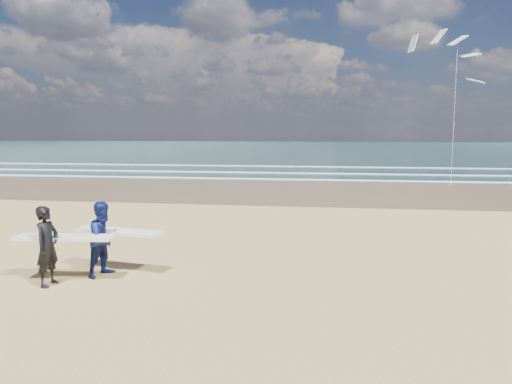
# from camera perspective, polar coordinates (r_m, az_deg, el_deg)

# --- Properties ---
(ocean) EXTENTS (220.00, 100.00, 0.02)m
(ocean) POSITION_cam_1_polar(r_m,az_deg,el_deg) (81.56, 18.21, 5.01)
(ocean) COLOR #193638
(ocean) RESTS_ON ground
(surfer_near) EXTENTS (2.24, 1.06, 1.78)m
(surfer_near) POSITION_cam_1_polar(r_m,az_deg,el_deg) (11.09, -24.37, -6.04)
(surfer_near) COLOR black
(surfer_near) RESTS_ON ground
(surfer_far) EXTENTS (2.26, 1.32, 1.77)m
(surfer_far) POSITION_cam_1_polar(r_m,az_deg,el_deg) (11.38, -18.32, -5.48)
(surfer_far) COLOR #0E1851
(surfer_far) RESTS_ON ground
(kite_1) EXTENTS (5.85, 4.74, 10.62)m
(kite_1) POSITION_cam_1_polar(r_m,az_deg,el_deg) (33.59, 23.65, 11.37)
(kite_1) COLOR slate
(kite_1) RESTS_ON ground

